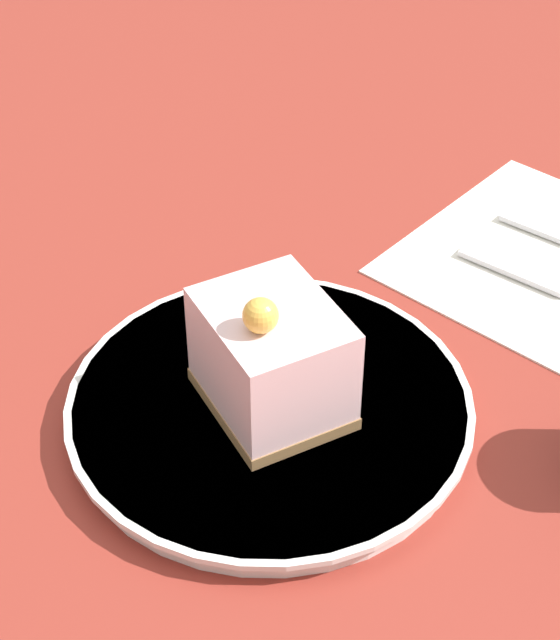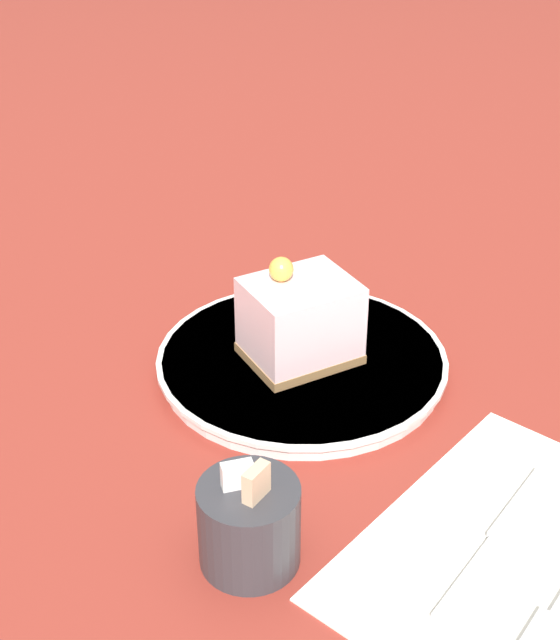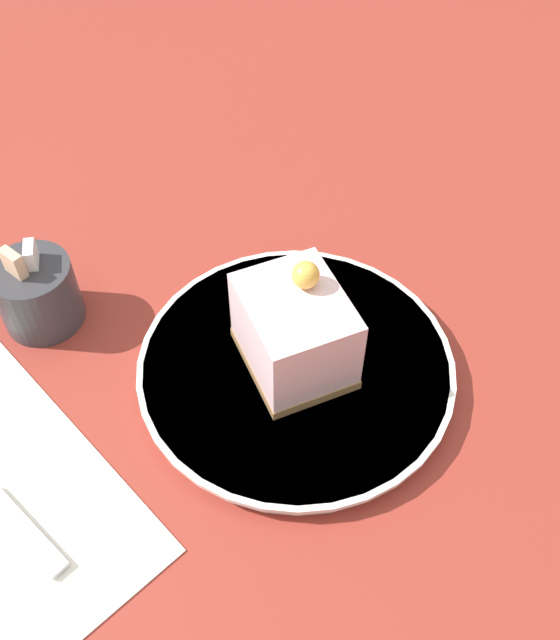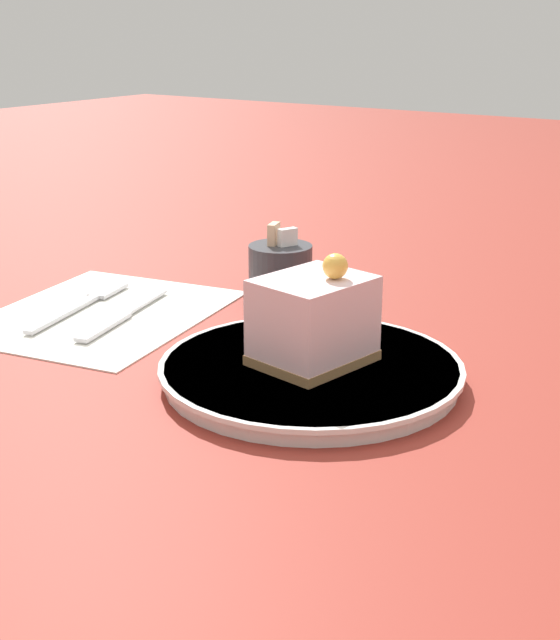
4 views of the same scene
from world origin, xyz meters
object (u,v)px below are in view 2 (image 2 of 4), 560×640
Objects in this scene: plate at (302,362)px; knife at (506,526)px; sugar_bowl at (249,524)px; cake_slice at (300,320)px.

knife is (-0.23, 0.02, -0.00)m from plate.
plate is 0.23m from knife.
sugar_bowl is (0.09, 0.15, 0.03)m from knife.
cake_slice reaches higher than plate.
plate is 2.49× the size of cake_slice.
cake_slice reaches higher than knife.
plate is 3.04× the size of sugar_bowl.
cake_slice is 0.61× the size of knife.
knife is (-0.23, 0.01, -0.05)m from cake_slice.
plate is 1.52× the size of knife.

